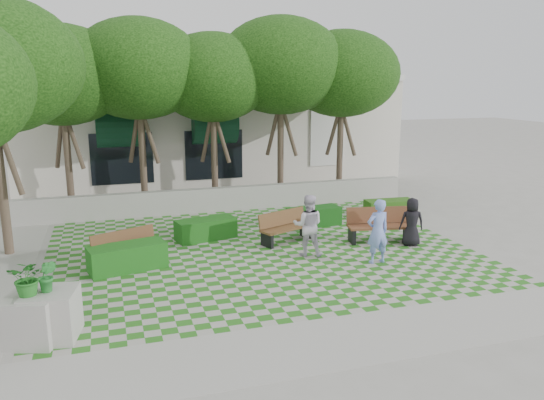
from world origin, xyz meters
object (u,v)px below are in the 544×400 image
object	(u,v)px
bench_east	(380,226)
hedge_east	(389,208)
person_dark	(412,222)
person_white	(308,225)
bench_west	(127,249)
bench_mid	(286,227)
planter_front	(32,309)
hedge_midleft	(206,229)
hedge_midright	(314,217)
hedge_west	(127,257)
person_blue	(378,231)
planter_back	(51,312)

from	to	relation	value
bench_east	hedge_east	xyz separation A→B (m)	(1.84, 2.61, -0.20)
person_dark	person_white	size ratio (longest dim) A/B	0.83
person_white	bench_west	bearing A→B (deg)	14.62
bench_mid	planter_front	distance (m)	8.16
planter_front	person_dark	world-z (taller)	planter_front
bench_east	hedge_east	distance (m)	3.20
person_white	planter_front	bearing A→B (deg)	47.16
hedge_midleft	hedge_midright	bearing A→B (deg)	6.65
hedge_west	hedge_east	bearing A→B (deg)	16.90
planter_front	person_blue	distance (m)	8.69
bench_east	bench_mid	size ratio (longest dim) A/B	1.10
bench_east	hedge_west	distance (m)	7.58
bench_mid	hedge_east	xyz separation A→B (m)	(4.62, 1.75, -0.15)
hedge_east	person_dark	bearing A→B (deg)	-109.18
hedge_midright	hedge_west	bearing A→B (deg)	-157.97
hedge_midright	planter_back	size ratio (longest dim) A/B	1.14
bench_east	hedge_midright	bearing A→B (deg)	129.54
planter_back	person_white	world-z (taller)	person_white
hedge_midleft	hedge_west	bearing A→B (deg)	-139.65
hedge_east	person_white	bearing A→B (deg)	-144.43
hedge_east	bench_east	bearing A→B (deg)	-125.24
bench_east	bench_mid	world-z (taller)	bench_east
planter_back	hedge_midright	bearing A→B (deg)	37.36
bench_west	planter_front	xyz separation A→B (m)	(-1.91, -3.87, 0.22)
bench_east	hedge_west	bearing A→B (deg)	-167.13
planter_front	person_blue	size ratio (longest dim) A/B	0.93
hedge_east	planter_back	distance (m)	12.69
bench_east	hedge_midright	size ratio (longest dim) A/B	1.15
hedge_west	planter_back	bearing A→B (deg)	-114.42
bench_east	bench_west	size ratio (longest dim) A/B	1.09
planter_front	person_white	xyz separation A→B (m)	(6.87, 3.21, 0.21)
bench_east	hedge_midleft	size ratio (longest dim) A/B	1.13
person_blue	planter_back	bearing A→B (deg)	10.30
planter_back	person_white	bearing A→B (deg)	25.70
hedge_west	hedge_midleft	bearing A→B (deg)	40.35
bench_west	hedge_midright	size ratio (longest dim) A/B	1.05
bench_west	hedge_midleft	size ratio (longest dim) A/B	1.03
person_blue	hedge_west	bearing A→B (deg)	-16.25
hedge_midright	hedge_midleft	world-z (taller)	hedge_midleft
hedge_west	planter_back	world-z (taller)	planter_back
person_white	hedge_west	bearing A→B (deg)	18.43
person_dark	person_white	bearing A→B (deg)	16.64
bench_mid	person_blue	world-z (taller)	person_blue
bench_mid	person_dark	world-z (taller)	person_dark
bench_mid	hedge_midright	world-z (taller)	bench_mid
hedge_west	bench_west	bearing A→B (deg)	88.19
planter_front	hedge_east	bearing A→B (deg)	29.46
person_blue	person_white	distance (m)	1.96
hedge_east	hedge_midleft	size ratio (longest dim) A/B	0.95
bench_mid	bench_west	bearing A→B (deg)	167.09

